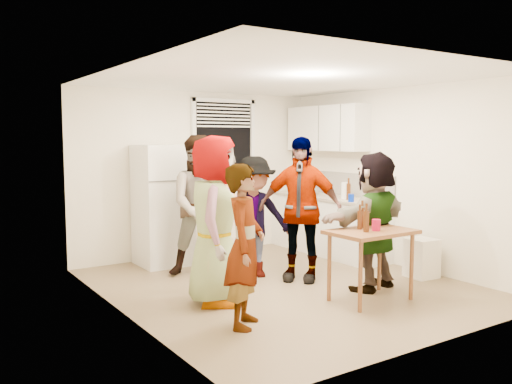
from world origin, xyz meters
TOP-DOWN VIEW (x-y plane):
  - room at (0.00, 0.00)m, footprint 4.00×4.50m
  - window at (0.45, 2.21)m, footprint 1.12×0.10m
  - refrigerator at (-0.75, 1.88)m, footprint 0.70×0.70m
  - counter_lower at (1.70, 1.15)m, footprint 0.60×2.20m
  - countertop at (1.70, 1.15)m, footprint 0.64×2.22m
  - backsplash at (1.99, 1.15)m, footprint 0.03×2.20m
  - upper_cabinets at (1.83, 1.35)m, footprint 0.34×1.60m
  - kettle at (1.65, 1.45)m, footprint 0.28×0.25m
  - paper_towel at (1.68, 0.75)m, footprint 0.11×0.11m
  - wine_bottle at (1.75, 1.98)m, footprint 0.07×0.07m
  - beer_bottle_counter at (1.60, 0.59)m, footprint 0.06×0.06m
  - blue_cup at (1.45, 0.38)m, footprint 0.08×0.08m
  - picture_frame at (1.92, 1.80)m, footprint 0.02×0.17m
  - trash_bin at (1.73, -0.65)m, footprint 0.36×0.36m
  - serving_table at (0.45, -1.01)m, footprint 0.94×0.63m
  - beer_bottle_table at (0.38, -0.89)m, footprint 0.05×0.05m
  - red_cup at (0.46, -1.06)m, footprint 0.09×0.09m
  - guest_grey at (-1.04, -0.14)m, footprint 2.00×1.78m
  - guest_stripe at (-1.16, -0.94)m, footprint 1.53×1.47m
  - guest_back_left at (-0.57, 1.03)m, footprint 1.50×2.03m
  - guest_back_right at (-0.06, 0.58)m, footprint 1.52×1.83m
  - guest_black at (0.33, 0.12)m, footprint 2.08×1.97m
  - guest_orange at (0.82, -0.69)m, footprint 1.82×1.91m

SIDE VIEW (x-z plane):
  - room at x=0.00m, z-range -1.25..1.25m
  - serving_table at x=0.45m, z-range -0.39..0.39m
  - guest_grey at x=-1.04m, z-range -0.29..0.29m
  - guest_stripe at x=-1.16m, z-range -0.19..0.19m
  - guest_back_left at x=-0.57m, z-range -0.35..0.35m
  - guest_back_right at x=-0.06m, z-range -0.29..0.29m
  - guest_black at x=0.33m, z-range -0.22..0.22m
  - guest_orange at x=0.82m, z-range -0.24..0.24m
  - trash_bin at x=1.73m, z-range 0.00..0.50m
  - counter_lower at x=1.70m, z-range 0.00..0.86m
  - beer_bottle_table at x=0.38m, z-range 0.69..0.89m
  - red_cup at x=0.46m, z-range 0.73..0.85m
  - refrigerator at x=-0.75m, z-range 0.00..1.70m
  - countertop at x=1.70m, z-range 0.86..0.90m
  - kettle at x=1.65m, z-range 0.80..1.00m
  - wine_bottle at x=1.75m, z-range 0.75..1.05m
  - beer_bottle_counter at x=1.60m, z-range 0.78..1.02m
  - blue_cup at x=1.45m, z-range 0.84..0.96m
  - paper_towel at x=1.68m, z-range 0.78..1.02m
  - picture_frame at x=1.92m, z-range 0.90..1.04m
  - backsplash at x=1.99m, z-range 0.90..1.26m
  - window at x=0.45m, z-range 1.32..2.38m
  - upper_cabinets at x=1.83m, z-range 1.60..2.30m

